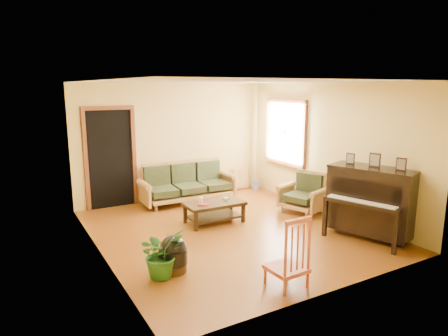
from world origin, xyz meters
TOP-DOWN VIEW (x-y plane):
  - floor at (0.00, 0.00)m, footprint 5.00×5.00m
  - doorway at (-1.45, 2.48)m, footprint 1.08×0.16m
  - window at (2.21, 1.30)m, footprint 0.12×1.36m
  - sofa at (0.09, 1.98)m, footprint 2.08×0.92m
  - coffee_table at (-0.06, 0.50)m, footprint 1.11×0.62m
  - armchair at (1.79, 0.17)m, footprint 0.99×1.02m
  - piano at (1.87, -1.45)m, footprint 1.20×1.55m
  - footstool at (-1.52, -1.00)m, footprint 0.49×0.49m
  - red_chair at (-0.42, -2.10)m, footprint 0.47×0.51m
  - leaning_frame at (1.71, 2.38)m, footprint 0.43×0.13m
  - ceramic_crock at (2.00, 2.18)m, footprint 0.23×0.23m
  - potted_plant at (-1.71, -1.07)m, footprint 0.72×0.66m
  - book at (-0.37, 0.37)m, footprint 0.26×0.26m
  - candle at (-0.30, 0.56)m, footprint 0.07×0.07m
  - glass_jar at (0.18, 0.48)m, footprint 0.11×0.11m
  - remote at (0.22, 0.54)m, footprint 0.14×0.05m

SIDE VIEW (x-z plane):
  - floor at x=0.00m, z-range 0.00..0.00m
  - ceramic_crock at x=2.00m, z-range 0.00..0.24m
  - footstool at x=-1.52m, z-range 0.00..0.38m
  - coffee_table at x=-0.06m, z-range 0.00..0.40m
  - leaning_frame at x=1.71m, z-range 0.00..0.56m
  - potted_plant at x=-1.71m, z-range 0.00..0.68m
  - remote at x=0.22m, z-range 0.40..0.41m
  - armchair at x=1.79m, z-range 0.00..0.82m
  - book at x=-0.37m, z-range 0.40..0.42m
  - glass_jar at x=0.18m, z-range 0.40..0.46m
  - sofa at x=0.09m, z-range 0.00..0.88m
  - candle at x=-0.30m, z-range 0.40..0.52m
  - red_chair at x=-0.42m, z-range 0.00..0.96m
  - piano at x=1.87m, z-range 0.00..1.21m
  - doorway at x=-1.45m, z-range 0.00..2.05m
  - window at x=2.21m, z-range 0.77..2.23m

